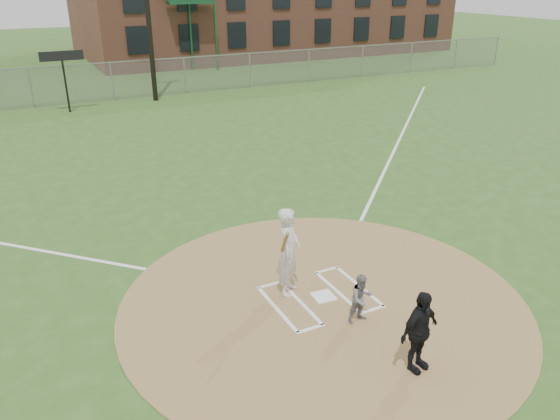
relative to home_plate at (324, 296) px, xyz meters
name	(u,v)px	position (x,y,z in m)	size (l,w,h in m)	color
ground	(323,301)	(-0.08, -0.11, -0.03)	(140.00, 140.00, 0.00)	#2E541C
dirt_circle	(323,301)	(-0.08, -0.11, -0.02)	(8.40, 8.40, 0.02)	#9B7A49
home_plate	(324,296)	(0.00, 0.00, 0.00)	(0.44, 0.44, 0.03)	white
foul_line_first	(399,139)	(8.92, 8.89, -0.03)	(0.10, 24.00, 0.01)	white
catcher	(361,298)	(0.21, -1.04, 0.49)	(0.49, 0.38, 1.01)	slate
umpire	(419,332)	(0.26, -2.64, 0.74)	(0.89, 0.37, 1.51)	black
batters_boxes	(319,297)	(-0.08, 0.04, -0.01)	(2.08, 1.88, 0.01)	white
batter_at_plate	(289,251)	(-0.56, 0.52, 0.95)	(0.82, 1.12, 1.93)	silver
outfield_fence	(112,81)	(-0.08, 21.89, 0.98)	(56.08, 0.08, 2.03)	slate
scoreboard_sign	(62,63)	(-2.58, 20.09, 2.35)	(2.00, 0.10, 2.93)	black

